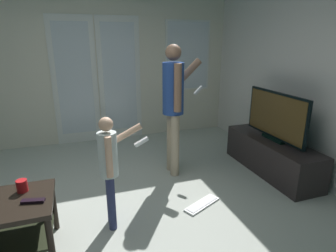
{
  "coord_description": "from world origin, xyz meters",
  "views": [
    {
      "loc": [
        -0.04,
        -2.28,
        1.68
      ],
      "look_at": [
        0.8,
        0.18,
        0.87
      ],
      "focal_mm": 29.94,
      "sensor_mm": 36.0,
      "label": 1
    }
  ],
  "objects_px": {
    "person_child": "(110,163)",
    "tv_remote_black": "(33,201)",
    "tv_stand": "(271,156)",
    "person_adult": "(174,99)",
    "flat_screen_tv": "(276,116)",
    "loose_keyboard": "(202,204)",
    "cup_near_edge": "(22,186)"
  },
  "relations": [
    {
      "from": "loose_keyboard",
      "to": "cup_near_edge",
      "type": "height_order",
      "value": "cup_near_edge"
    },
    {
      "from": "tv_stand",
      "to": "loose_keyboard",
      "type": "height_order",
      "value": "tv_stand"
    },
    {
      "from": "cup_near_edge",
      "to": "loose_keyboard",
      "type": "bearing_deg",
      "value": 0.76
    },
    {
      "from": "person_adult",
      "to": "person_child",
      "type": "height_order",
      "value": "person_adult"
    },
    {
      "from": "flat_screen_tv",
      "to": "cup_near_edge",
      "type": "relative_size",
      "value": 10.42
    },
    {
      "from": "flat_screen_tv",
      "to": "cup_near_edge",
      "type": "distance_m",
      "value": 2.88
    },
    {
      "from": "person_adult",
      "to": "tv_remote_black",
      "type": "height_order",
      "value": "person_adult"
    },
    {
      "from": "person_adult",
      "to": "loose_keyboard",
      "type": "distance_m",
      "value": 1.28
    },
    {
      "from": "person_adult",
      "to": "tv_stand",
      "type": "bearing_deg",
      "value": -18.61
    },
    {
      "from": "person_child",
      "to": "flat_screen_tv",
      "type": "bearing_deg",
      "value": 12.09
    },
    {
      "from": "cup_near_edge",
      "to": "tv_remote_black",
      "type": "bearing_deg",
      "value": -64.48
    },
    {
      "from": "flat_screen_tv",
      "to": "loose_keyboard",
      "type": "xyz_separation_m",
      "value": [
        -1.2,
        -0.44,
        -0.75
      ]
    },
    {
      "from": "loose_keyboard",
      "to": "cup_near_edge",
      "type": "relative_size",
      "value": 4.55
    },
    {
      "from": "person_adult",
      "to": "loose_keyboard",
      "type": "height_order",
      "value": "person_adult"
    },
    {
      "from": "person_child",
      "to": "tv_remote_black",
      "type": "distance_m",
      "value": 0.66
    },
    {
      "from": "cup_near_edge",
      "to": "tv_stand",
      "type": "bearing_deg",
      "value": 9.07
    },
    {
      "from": "loose_keyboard",
      "to": "tv_remote_black",
      "type": "height_order",
      "value": "tv_remote_black"
    },
    {
      "from": "tv_stand",
      "to": "cup_near_edge",
      "type": "height_order",
      "value": "cup_near_edge"
    },
    {
      "from": "person_child",
      "to": "cup_near_edge",
      "type": "bearing_deg",
      "value": -179.84
    },
    {
      "from": "flat_screen_tv",
      "to": "loose_keyboard",
      "type": "height_order",
      "value": "flat_screen_tv"
    },
    {
      "from": "tv_stand",
      "to": "person_child",
      "type": "relative_size",
      "value": 1.35
    },
    {
      "from": "tv_stand",
      "to": "flat_screen_tv",
      "type": "xyz_separation_m",
      "value": [
        -0.0,
        0.0,
        0.53
      ]
    },
    {
      "from": "flat_screen_tv",
      "to": "person_child",
      "type": "xyz_separation_m",
      "value": [
        -2.13,
        -0.46,
        -0.12
      ]
    },
    {
      "from": "loose_keyboard",
      "to": "tv_stand",
      "type": "bearing_deg",
      "value": 19.83
    },
    {
      "from": "tv_remote_black",
      "to": "person_adult",
      "type": "bearing_deg",
      "value": 47.01
    },
    {
      "from": "loose_keyboard",
      "to": "flat_screen_tv",
      "type": "bearing_deg",
      "value": 20.01
    },
    {
      "from": "loose_keyboard",
      "to": "tv_remote_black",
      "type": "distance_m",
      "value": 1.64
    },
    {
      "from": "tv_stand",
      "to": "person_adult",
      "type": "distance_m",
      "value": 1.48
    },
    {
      "from": "person_adult",
      "to": "tv_remote_black",
      "type": "xyz_separation_m",
      "value": [
        -1.53,
        -1.07,
        -0.47
      ]
    },
    {
      "from": "flat_screen_tv",
      "to": "cup_near_edge",
      "type": "xyz_separation_m",
      "value": [
        -2.84,
        -0.46,
        -0.21
      ]
    },
    {
      "from": "flat_screen_tv",
      "to": "tv_remote_black",
      "type": "bearing_deg",
      "value": -166.44
    },
    {
      "from": "tv_stand",
      "to": "person_child",
      "type": "height_order",
      "value": "person_child"
    }
  ]
}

